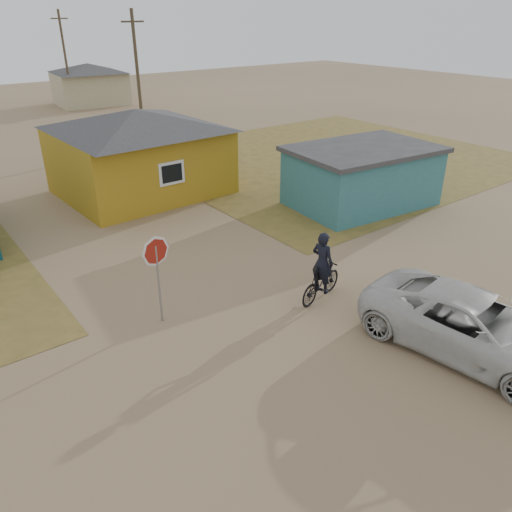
# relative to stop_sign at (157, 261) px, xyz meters

# --- Properties ---
(ground) EXTENTS (120.00, 120.00, 0.00)m
(ground) POSITION_rel_stop_sign_xyz_m (2.09, -3.43, -1.90)
(ground) COLOR #917554
(grass_ne) EXTENTS (20.00, 18.00, 0.00)m
(grass_ne) POSITION_rel_stop_sign_xyz_m (16.09, 9.57, -1.89)
(grass_ne) COLOR olive
(grass_ne) RESTS_ON ground
(house_yellow) EXTENTS (7.72, 6.76, 3.90)m
(house_yellow) POSITION_rel_stop_sign_xyz_m (4.59, 10.57, 0.11)
(house_yellow) COLOR #AA821A
(house_yellow) RESTS_ON ground
(shed_turquoise) EXTENTS (6.71, 4.93, 2.60)m
(shed_turquoise) POSITION_rel_stop_sign_xyz_m (11.59, 3.07, -0.58)
(shed_turquoise) COLOR #367378
(shed_turquoise) RESTS_ON ground
(house_beige_east) EXTENTS (6.95, 6.05, 3.60)m
(house_beige_east) POSITION_rel_stop_sign_xyz_m (12.09, 36.57, -0.04)
(house_beige_east) COLOR tan
(house_beige_east) RESTS_ON ground
(utility_pole_near) EXTENTS (1.40, 0.20, 8.00)m
(utility_pole_near) POSITION_rel_stop_sign_xyz_m (8.59, 18.57, 2.24)
(utility_pole_near) COLOR #4C3F2E
(utility_pole_near) RESTS_ON ground
(utility_pole_far) EXTENTS (1.40, 0.20, 8.00)m
(utility_pole_far) POSITION_rel_stop_sign_xyz_m (9.59, 34.57, 2.24)
(utility_pole_far) COLOR #4C3F2E
(utility_pole_far) RESTS_ON ground
(stop_sign) EXTENTS (0.83, 0.24, 2.59)m
(stop_sign) POSITION_rel_stop_sign_xyz_m (0.00, 0.00, 0.00)
(stop_sign) COLOR gray
(stop_sign) RESTS_ON ground
(cyclist) EXTENTS (2.01, 0.96, 2.19)m
(cyclist) POSITION_rel_stop_sign_xyz_m (4.37, -1.85, -1.10)
(cyclist) COLOR black
(cyclist) RESTS_ON ground
(vehicle) EXTENTS (3.38, 5.96, 1.57)m
(vehicle) POSITION_rel_stop_sign_xyz_m (5.57, -6.06, -1.11)
(vehicle) COLOR silver
(vehicle) RESTS_ON ground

